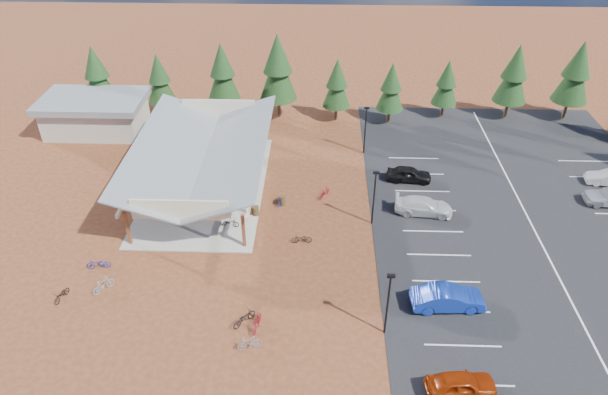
{
  "coord_description": "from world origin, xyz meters",
  "views": [
    {
      "loc": [
        0.49,
        -34.78,
        27.82
      ],
      "look_at": [
        -0.78,
        2.75,
        2.0
      ],
      "focal_mm": 32.0,
      "sensor_mm": 36.0,
      "label": 1
    }
  ],
  "objects_px": {
    "bike_14": "(280,200)",
    "bike_12": "(244,318)",
    "bike_2": "(173,170)",
    "car_3": "(424,206)",
    "trash_bin_1": "(283,201)",
    "bike_15": "(325,193)",
    "bike_0": "(165,210)",
    "bike_13": "(250,343)",
    "lamp_post_0": "(388,300)",
    "bike_10": "(98,264)",
    "car_0": "(461,384)",
    "bike_8": "(62,295)",
    "trash_bin_0": "(256,211)",
    "lamp_post_2": "(365,127)",
    "bike_4": "(230,222)",
    "bike_6": "(242,181)",
    "car_4": "(409,174)",
    "bike_3": "(205,143)",
    "bike_11": "(257,322)",
    "bike_16": "(302,239)",
    "bike_pavilion": "(202,152)",
    "bike_1": "(168,208)",
    "outbuilding": "(95,114)",
    "bike_7": "(234,146)",
    "bike_9": "(103,285)",
    "car_1": "(448,298)",
    "bike_5": "(218,185)",
    "lamp_post_1": "(374,194)"
  },
  "relations": [
    {
      "from": "bike_12",
      "to": "outbuilding",
      "type": "bearing_deg",
      "value": -12.51
    },
    {
      "from": "bike_15",
      "to": "bike_0",
      "type": "bearing_deg",
      "value": 46.44
    },
    {
      "from": "lamp_post_0",
      "to": "bike_14",
      "type": "distance_m",
      "value": 16.87
    },
    {
      "from": "trash_bin_1",
      "to": "bike_2",
      "type": "distance_m",
      "value": 11.78
    },
    {
      "from": "outbuilding",
      "to": "bike_1",
      "type": "distance_m",
      "value": 19.07
    },
    {
      "from": "bike_7",
      "to": "bike_16",
      "type": "relative_size",
      "value": 0.99
    },
    {
      "from": "bike_5",
      "to": "car_1",
      "type": "height_order",
      "value": "car_1"
    },
    {
      "from": "bike_13",
      "to": "car_0",
      "type": "bearing_deg",
      "value": 59.47
    },
    {
      "from": "bike_10",
      "to": "bike_16",
      "type": "bearing_deg",
      "value": 93.14
    },
    {
      "from": "bike_14",
      "to": "bike_2",
      "type": "bearing_deg",
      "value": 158.85
    },
    {
      "from": "bike_16",
      "to": "lamp_post_0",
      "type": "bearing_deg",
      "value": 27.53
    },
    {
      "from": "bike_3",
      "to": "bike_6",
      "type": "distance_m",
      "value": 8.45
    },
    {
      "from": "lamp_post_0",
      "to": "car_0",
      "type": "xyz_separation_m",
      "value": [
        4.06,
        -4.49,
        -2.22
      ]
    },
    {
      "from": "bike_11",
      "to": "trash_bin_1",
      "type": "bearing_deg",
      "value": 96.49
    },
    {
      "from": "lamp_post_2",
      "to": "bike_4",
      "type": "bearing_deg",
      "value": -132.69
    },
    {
      "from": "bike_12",
      "to": "bike_13",
      "type": "xyz_separation_m",
      "value": [
        0.62,
        -2.12,
        0.0
      ]
    },
    {
      "from": "bike_10",
      "to": "car_3",
      "type": "distance_m",
      "value": 26.9
    },
    {
      "from": "bike_8",
      "to": "bike_14",
      "type": "xyz_separation_m",
      "value": [
        14.62,
        12.33,
        0.02
      ]
    },
    {
      "from": "bike_12",
      "to": "bike_14",
      "type": "bearing_deg",
      "value": -53.62
    },
    {
      "from": "trash_bin_1",
      "to": "bike_11",
      "type": "xyz_separation_m",
      "value": [
        -0.75,
        -14.35,
        0.09
      ]
    },
    {
      "from": "trash_bin_1",
      "to": "bike_14",
      "type": "distance_m",
      "value": 0.33
    },
    {
      "from": "bike_9",
      "to": "lamp_post_2",
      "type": "bearing_deg",
      "value": -96.58
    },
    {
      "from": "bike_14",
      "to": "bike_12",
      "type": "bearing_deg",
      "value": -94.45
    },
    {
      "from": "bike_11",
      "to": "lamp_post_0",
      "type": "bearing_deg",
      "value": 8.75
    },
    {
      "from": "bike_4",
      "to": "bike_pavilion",
      "type": "bearing_deg",
      "value": 35.98
    },
    {
      "from": "bike_pavilion",
      "to": "bike_1",
      "type": "xyz_separation_m",
      "value": [
        -2.56,
        -4.18,
        -3.26
      ]
    },
    {
      "from": "bike_13",
      "to": "bike_11",
      "type": "bearing_deg",
      "value": 151.92
    },
    {
      "from": "car_3",
      "to": "bike_4",
      "type": "bearing_deg",
      "value": 105.08
    },
    {
      "from": "trash_bin_0",
      "to": "bike_0",
      "type": "height_order",
      "value": "bike_0"
    },
    {
      "from": "bike_2",
      "to": "bike_12",
      "type": "xyz_separation_m",
      "value": [
        9.19,
        -18.52,
        -0.06
      ]
    },
    {
      "from": "bike_8",
      "to": "trash_bin_0",
      "type": "bearing_deg",
      "value": 54.97
    },
    {
      "from": "bike_11",
      "to": "car_3",
      "type": "bearing_deg",
      "value": 55.49
    },
    {
      "from": "bike_1",
      "to": "bike_11",
      "type": "distance_m",
      "value": 15.62
    },
    {
      "from": "car_4",
      "to": "bike_1",
      "type": "bearing_deg",
      "value": 111.02
    },
    {
      "from": "bike_6",
      "to": "bike_4",
      "type": "bearing_deg",
      "value": -164.84
    },
    {
      "from": "car_1",
      "to": "car_3",
      "type": "height_order",
      "value": "car_1"
    },
    {
      "from": "bike_10",
      "to": "bike_8",
      "type": "bearing_deg",
      "value": -34.5
    },
    {
      "from": "bike_11",
      "to": "bike_6",
      "type": "bearing_deg",
      "value": 110.0
    },
    {
      "from": "lamp_post_0",
      "to": "bike_16",
      "type": "xyz_separation_m",
      "value": [
        -5.85,
        9.16,
        -2.54
      ]
    },
    {
      "from": "car_0",
      "to": "car_1",
      "type": "relative_size",
      "value": 0.83
    },
    {
      "from": "bike_2",
      "to": "car_3",
      "type": "height_order",
      "value": "car_3"
    },
    {
      "from": "bike_16",
      "to": "car_3",
      "type": "relative_size",
      "value": 0.34
    },
    {
      "from": "bike_4",
      "to": "car_1",
      "type": "relative_size",
      "value": 0.32
    },
    {
      "from": "bike_3",
      "to": "car_0",
      "type": "bearing_deg",
      "value": -156.67
    },
    {
      "from": "bike_6",
      "to": "bike_2",
      "type": "bearing_deg",
      "value": 94.49
    },
    {
      "from": "bike_2",
      "to": "bike_0",
      "type": "bearing_deg",
      "value": 170.43
    },
    {
      "from": "lamp_post_1",
      "to": "bike_4",
      "type": "bearing_deg",
      "value": -175.47
    },
    {
      "from": "bike_6",
      "to": "car_4",
      "type": "distance_m",
      "value": 15.68
    },
    {
      "from": "bike_7",
      "to": "car_0",
      "type": "distance_m",
      "value": 33.27
    },
    {
      "from": "bike_11",
      "to": "bike_10",
      "type": "bearing_deg",
      "value": 166.08
    }
  ]
}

